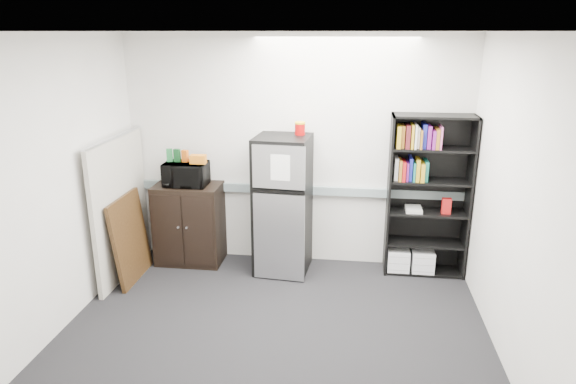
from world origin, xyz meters
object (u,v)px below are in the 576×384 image
Objects in this scene: refrigerator at (283,205)px; cubicle_partition at (121,207)px; cabinet at (189,224)px; bookshelf at (426,193)px; microwave at (186,174)px.

cubicle_partition is at bearing -164.50° from refrigerator.
cabinet is (0.65, 0.42, -0.32)m from cubicle_partition.
cubicle_partition is at bearing -146.91° from cabinet.
cabinet is at bearing -178.64° from bookshelf.
bookshelf reaches higher than cabinet.
refrigerator is (-1.61, -0.15, -0.17)m from bookshelf.
refrigerator is (1.80, 0.34, -0.01)m from cubicle_partition.
cubicle_partition is 1.66× the size of cabinet.
microwave is 1.19m from refrigerator.
cubicle_partition is 0.84m from cabinet.
bookshelf is 1.16× the size of refrigerator.
cubicle_partition is at bearing -171.87° from bookshelf.
cubicle_partition is 1.01× the size of refrigerator.
cabinet is at bearing 33.09° from cubicle_partition.
refrigerator is at bearing -3.98° from cabinet.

